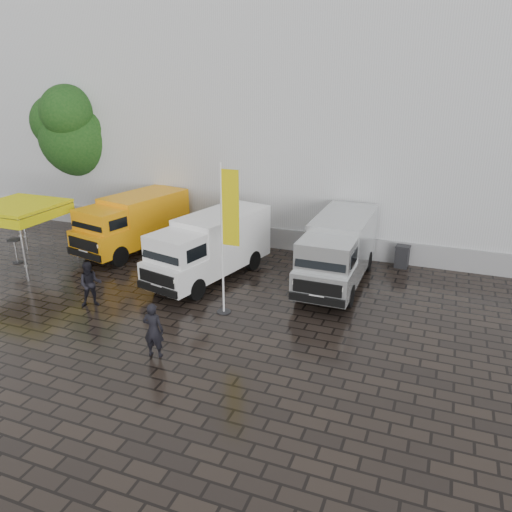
% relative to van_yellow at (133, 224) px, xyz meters
% --- Properties ---
extents(ground, '(120.00, 120.00, 0.00)m').
position_rel_van_yellow_xyz_m(ground, '(6.94, -5.14, -1.30)').
color(ground, black).
rests_on(ground, ground).
extents(exhibition_hall, '(44.00, 16.00, 12.00)m').
position_rel_van_yellow_xyz_m(exhibition_hall, '(8.94, 10.86, 4.70)').
color(exhibition_hall, silver).
rests_on(exhibition_hall, ground).
extents(hall_plinth, '(44.00, 0.15, 1.00)m').
position_rel_van_yellow_xyz_m(hall_plinth, '(8.94, 2.81, -0.80)').
color(hall_plinth, gray).
rests_on(hall_plinth, ground).
extents(van_yellow, '(3.34, 5.99, 2.61)m').
position_rel_van_yellow_xyz_m(van_yellow, '(0.00, 0.00, 0.00)').
color(van_yellow, '#FF9D0D').
rests_on(van_yellow, ground).
extents(van_white, '(3.31, 6.30, 2.60)m').
position_rel_van_yellow_xyz_m(van_white, '(4.91, -1.78, -0.00)').
color(van_white, white).
rests_on(van_white, ground).
extents(van_silver, '(2.09, 6.14, 2.65)m').
position_rel_van_yellow_xyz_m(van_silver, '(9.89, -0.44, 0.02)').
color(van_silver, silver).
rests_on(van_silver, ground).
extents(canopy_tent, '(3.20, 3.20, 2.75)m').
position_rel_van_yellow_xyz_m(canopy_tent, '(-3.42, -3.30, 1.27)').
color(canopy_tent, silver).
rests_on(canopy_tent, ground).
extents(flagpole, '(0.88, 0.50, 5.33)m').
position_rel_van_yellow_xyz_m(flagpole, '(6.93, -4.46, 1.69)').
color(flagpole, black).
rests_on(flagpole, ground).
extents(tree, '(4.34, 4.35, 7.79)m').
position_rel_van_yellow_xyz_m(tree, '(-5.61, 3.74, 3.69)').
color(tree, black).
rests_on(tree, ground).
extents(cocktail_table, '(0.60, 0.60, 1.09)m').
position_rel_van_yellow_xyz_m(cocktail_table, '(-3.96, -3.30, -0.76)').
color(cocktail_table, black).
rests_on(cocktail_table, ground).
extents(wheelie_bin, '(0.63, 0.63, 0.98)m').
position_rel_van_yellow_xyz_m(wheelie_bin, '(12.16, 2.38, -0.81)').
color(wheelie_bin, black).
rests_on(wheelie_bin, ground).
extents(person_front, '(0.68, 0.50, 1.72)m').
position_rel_van_yellow_xyz_m(person_front, '(6.04, -7.84, -0.44)').
color(person_front, black).
rests_on(person_front, ground).
extents(person_tent, '(1.03, 0.98, 1.67)m').
position_rel_van_yellow_xyz_m(person_tent, '(2.03, -5.67, -0.47)').
color(person_tent, black).
rests_on(person_tent, ground).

